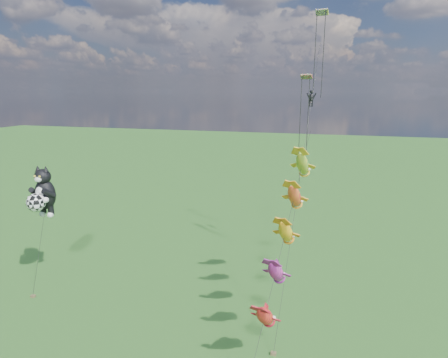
# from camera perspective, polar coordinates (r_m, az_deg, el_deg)

# --- Properties ---
(ground) EXTENTS (300.00, 300.00, 0.00)m
(ground) POSITION_cam_1_polar(r_m,az_deg,el_deg) (37.45, -23.28, -18.05)
(ground) COLOR #134411
(cat_kite_rig) EXTENTS (2.30, 4.00, 12.00)m
(cat_kite_rig) POSITION_cam_1_polar(r_m,az_deg,el_deg) (39.31, -25.96, -1.99)
(cat_kite_rig) COLOR brown
(cat_kite_rig) RESTS_ON ground
(fish_windsock_rig) EXTENTS (2.78, 15.81, 15.50)m
(fish_windsock_rig) POSITION_cam_1_polar(r_m,az_deg,el_deg) (28.02, 9.37, -7.99)
(fish_windsock_rig) COLOR brown
(fish_windsock_rig) RESTS_ON ground
(parafoil_rig) EXTENTS (2.20, 17.56, 26.69)m
(parafoil_rig) POSITION_cam_1_polar(r_m,az_deg,el_deg) (38.58, 13.20, 13.27)
(parafoil_rig) COLOR brown
(parafoil_rig) RESTS_ON ground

